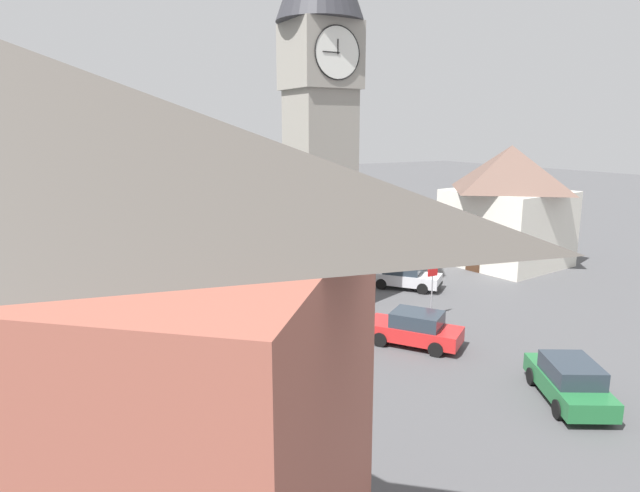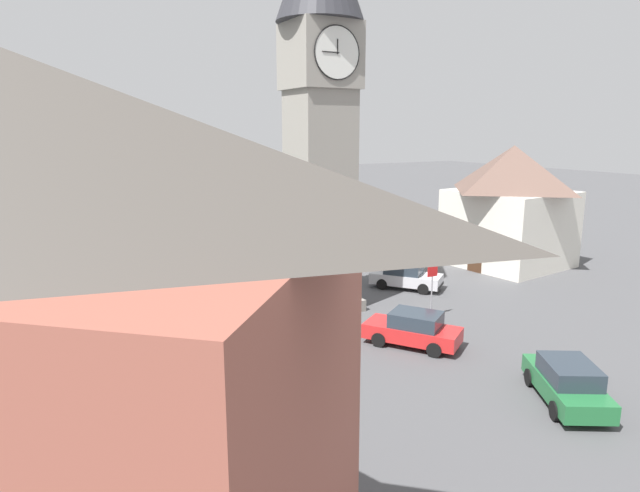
% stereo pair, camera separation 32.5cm
% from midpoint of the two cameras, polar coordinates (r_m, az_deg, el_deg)
% --- Properties ---
extents(ground_plane, '(200.00, 200.00, 0.00)m').
position_cam_midpoint_polar(ground_plane, '(29.46, -0.32, -6.35)').
color(ground_plane, '#4C4C4F').
extents(clock_tower, '(4.28, 4.28, 20.35)m').
position_cam_midpoint_polar(clock_tower, '(28.06, -0.35, 17.33)').
color(clock_tower, gray).
rests_on(clock_tower, ground).
extents(car_blue_kerb, '(3.84, 4.30, 1.53)m').
position_cam_midpoint_polar(car_blue_kerb, '(33.03, 8.50, -3.06)').
color(car_blue_kerb, silver).
rests_on(car_blue_kerb, ground).
extents(car_silver_kerb, '(3.68, 4.37, 1.53)m').
position_cam_midpoint_polar(car_silver_kerb, '(24.57, 9.37, -8.45)').
color(car_silver_kerb, red).
rests_on(car_silver_kerb, ground).
extents(car_red_corner, '(4.43, 3.47, 1.53)m').
position_cam_midpoint_polar(car_red_corner, '(33.15, -14.14, -3.25)').
color(car_red_corner, white).
rests_on(car_red_corner, ground).
extents(car_white_side, '(3.69, 4.37, 1.53)m').
position_cam_midpoint_polar(car_white_side, '(38.76, -3.85, -0.69)').
color(car_white_side, white).
rests_on(car_white_side, ground).
extents(car_black_far, '(3.58, 4.41, 1.53)m').
position_cam_midpoint_polar(car_black_far, '(21.34, 24.02, -12.66)').
color(car_black_far, '#236B38').
rests_on(car_black_far, ground).
extents(pedestrian, '(0.36, 0.51, 1.69)m').
position_cam_midpoint_polar(pedestrian, '(34.48, 3.29, -1.88)').
color(pedestrian, black).
rests_on(pedestrian, ground).
extents(tree, '(6.16, 6.16, 7.58)m').
position_cam_midpoint_polar(tree, '(28.56, -25.73, 1.16)').
color(tree, brown).
rests_on(tree, ground).
extents(building_terrace_right, '(7.95, 7.88, 8.22)m').
position_cam_midpoint_polar(building_terrace_right, '(39.93, 18.70, 4.09)').
color(building_terrace_right, silver).
rests_on(building_terrace_right, ground).
extents(lamp_post, '(0.36, 0.36, 4.39)m').
position_cam_midpoint_polar(lamp_post, '(35.49, 1.89, 1.81)').
color(lamp_post, black).
rests_on(lamp_post, ground).
extents(road_sign, '(0.60, 0.07, 2.80)m').
position_cam_midpoint_polar(road_sign, '(27.71, 11.24, -3.68)').
color(road_sign, gray).
rests_on(road_sign, ground).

